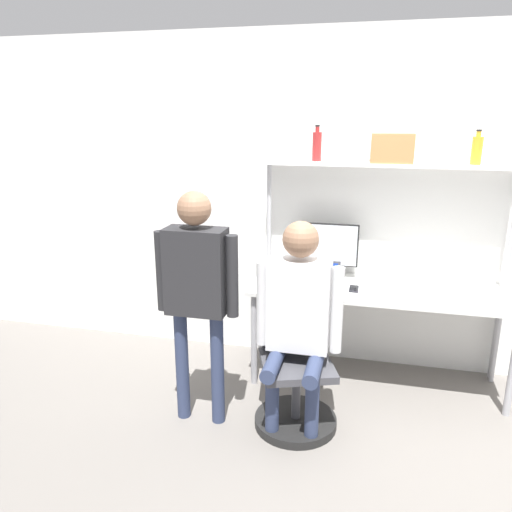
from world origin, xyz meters
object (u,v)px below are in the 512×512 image
Objects in this scene: person_standing at (197,281)px; office_chair at (295,384)px; laptop at (319,280)px; bottle_amber at (477,150)px; person_seated at (298,311)px; cell_phone at (354,289)px; storage_box at (392,148)px; bottle_red at (317,146)px; monitor at (326,248)px.

office_chair is at bearing 10.29° from person_standing.
office_chair is at bearing -96.23° from laptop.
bottle_amber reaches higher than office_chair.
laptop is at bearing 85.34° from person_seated.
storage_box reaches higher than cell_phone.
cell_phone is at bearing -161.10° from bottle_amber.
bottle_red is at bearing 180.00° from storage_box.
office_chair is 3.41× the size of bottle_red.
cell_phone is at bearing -45.87° from monitor.
person_standing is (-0.65, -0.07, 0.17)m from person_seated.
person_seated is at bearing 6.39° from person_standing.
monitor is 1.16m from office_chair.
person_standing is (-0.64, -0.12, 0.73)m from office_chair.
laptop is at bearing -94.14° from monitor.
laptop reaches higher than cell_phone.
laptop is at bearing 46.18° from person_standing.
person_seated is 1.45m from storage_box.
bottle_red is at bearing 58.48° from person_standing.
bottle_amber is at bearing 40.38° from person_seated.
person_seated is (-0.05, -0.67, 0.01)m from laptop.
storage_box is (-0.58, 0.00, 0.00)m from bottle_amber.
bottle_amber reaches higher than storage_box.
person_standing is (-0.73, -1.00, -0.01)m from monitor.
laptop is 1.12m from storage_box.
cell_phone is at bearing -127.76° from storage_box.
bottle_amber reaches higher than monitor.
person_standing is 5.87× the size of bottle_red.
cell_phone is 1.13m from bottle_red.
bottle_amber is at bearing 18.90° from cell_phone.
bottle_red reaches higher than cell_phone.
monitor is 1.65× the size of laptop.
person_seated is 1.75m from bottle_amber.
person_seated is at bearing -88.26° from bottle_red.
bottle_red reaches higher than storage_box.
monitor reaches higher than cell_phone.
bottle_red is at bearing 106.42° from laptop.
laptop is 0.27m from cell_phone.
person_standing reaches higher than person_seated.
office_chair is 3.77× the size of bottle_amber.
bottle_amber is at bearing 1.02° from monitor.
storage_box reaches higher than person_standing.
monitor is 1.30m from bottle_amber.
office_chair is 0.58× the size of person_standing.
laptop is 1.03m from bottle_red.
monitor is 2.06× the size of bottle_amber.
person_standing is (-0.71, -0.74, 0.18)m from laptop.
storage_box is at bearing 180.00° from bottle_amber.
monitor is at bearing -10.25° from bottle_red.
person_seated is 5.21× the size of bottle_red.
bottle_red is (-0.08, 0.28, 0.99)m from laptop.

